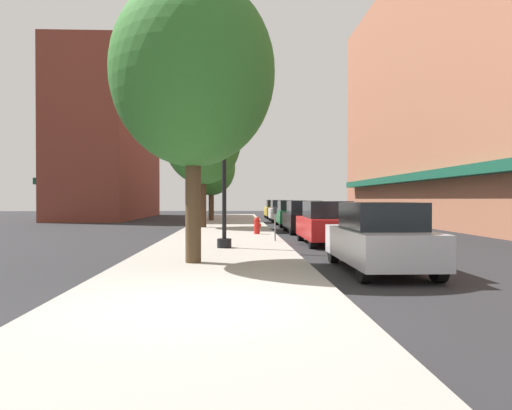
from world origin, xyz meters
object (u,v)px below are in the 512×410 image
Objects in this scene: car_red at (326,223)px; car_yellow at (275,209)px; tree_mid at (203,140)px; car_black at (304,217)px; lamppost at (224,155)px; fire_hydrant at (257,225)px; tree_near at (211,168)px; car_green at (291,214)px; tree_far at (193,73)px; car_silver at (379,238)px; parking_meter_near at (275,219)px; car_white at (282,211)px.

car_red and car_yellow have the same top height.
car_yellow is at bearing 70.70° from tree_mid.
car_red is (5.40, -9.45, -4.30)m from tree_mid.
car_yellow is at bearing 89.10° from car_black.
fire_hydrant is at bearing 77.84° from lamppost.
lamppost is 9.68m from car_black.
tree_near reaches higher than car_green.
tree_far is 1.68× the size of car_red.
car_silver and car_yellow have the same top height.
tree_near is 24.27m from tree_far.
car_green is at bearing 80.62° from parking_meter_near.
fire_hydrant is at bearing 98.44° from parking_meter_near.
car_green and car_white have the same top height.
car_green is (4.53, 18.02, -4.14)m from tree_far.
car_green is (1.95, 11.80, -0.14)m from parking_meter_near.
lamppost reaches higher than car_yellow.
car_black is at bearing 65.80° from lamppost.
tree_far reaches higher than tree_near.
fire_hydrant is at bearing 103.78° from car_silver.
lamppost reaches higher than car_silver.
car_yellow is (4.53, 30.83, -4.14)m from tree_far.
car_yellow is (0.00, 24.86, 0.00)m from car_red.
car_white is (4.53, 24.58, -4.14)m from tree_far.
lamppost is 6.92m from fire_hydrant.
car_silver is 18.94m from car_green.
car_green is at bearing -88.90° from car_yellow.
parking_meter_near is 7.41m from car_silver.
parking_meter_near is 18.61m from tree_near.
tree_near is 9.13m from car_yellow.
car_black is at bearing 90.80° from car_silver.
tree_near reaches higher than car_yellow.
lamppost is 21.37m from car_white.
car_red and car_green have the same top height.
parking_meter_near is 0.30× the size of car_silver.
lamppost reaches higher than fire_hydrant.
tree_near is 0.81× the size of tree_mid.
tree_mid is at bearing 118.35° from car_red.
lamppost is 1.37× the size of car_red.
lamppost reaches higher than parking_meter_near.
tree_mid reaches higher than parking_meter_near.
tree_far is at bearing -100.59° from lamppost.
lamppost is 1.37× the size of car_white.
car_red is at bearing -73.56° from tree_near.
tree_far is (-2.03, -9.93, 4.42)m from fire_hydrant.
car_green is (5.40, 2.60, -4.30)m from tree_mid.
car_white is 1.00× the size of car_yellow.
parking_meter_near is at bearing -93.43° from car_yellow.
tree_far reaches higher than lamppost.
parking_meter_near is 0.17× the size of tree_mid.
tree_far reaches higher than fire_hydrant.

